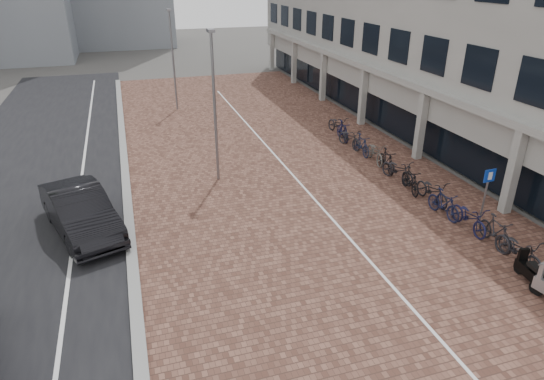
{
  "coord_description": "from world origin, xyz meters",
  "views": [
    {
      "loc": [
        -4.63,
        -8.7,
        8.54
      ],
      "look_at": [
        0.0,
        6.0,
        1.3
      ],
      "focal_mm": 31.07,
      "sensor_mm": 36.0,
      "label": 1
    }
  ],
  "objects": [
    {
      "name": "scooter_mid",
      "position": [
        6.18,
        0.04,
        0.48
      ],
      "size": [
        0.65,
        1.43,
        0.95
      ],
      "primitive_type": null,
      "rotation": [
        0.0,
        0.0,
        -0.16
      ],
      "color": "black",
      "rests_on": "ground"
    },
    {
      "name": "car_dark",
      "position": [
        -6.67,
        7.29,
        0.82
      ],
      "size": [
        3.22,
        5.28,
        1.64
      ],
      "primitive_type": "imported",
      "rotation": [
        0.0,
        0.0,
        0.32
      ],
      "color": "black",
      "rests_on": "ground"
    },
    {
      "name": "bike_row",
      "position": [
        6.52,
        7.9,
        0.52
      ],
      "size": [
        1.32,
        15.81,
        1.05
      ],
      "color": "black",
      "rests_on": "ground"
    },
    {
      "name": "street_asphalt",
      "position": [
        -9.0,
        12.0,
        0.01
      ],
      "size": [
        8.0,
        50.0,
        0.03
      ],
      "primitive_type": "cube",
      "color": "black",
      "rests_on": "ground"
    },
    {
      "name": "ground",
      "position": [
        0.0,
        0.0,
        0.0
      ],
      "size": [
        140.0,
        140.0,
        0.0
      ],
      "primitive_type": "plane",
      "color": "#474442",
      "rests_on": "ground"
    },
    {
      "name": "lamp_near",
      "position": [
        -1.13,
        10.41,
        3.19
      ],
      "size": [
        0.12,
        0.12,
        6.38
      ],
      "primitive_type": "cylinder",
      "color": "gray",
      "rests_on": "ground"
    },
    {
      "name": "parking_sign",
      "position": [
        7.16,
        3.4,
        1.49
      ],
      "size": [
        0.47,
        0.1,
        2.25
      ],
      "rotation": [
        0.0,
        0.0,
        0.06
      ],
      "color": "slate",
      "rests_on": "ground"
    },
    {
      "name": "curb",
      "position": [
        -5.1,
        12.0,
        0.07
      ],
      "size": [
        0.35,
        42.0,
        0.14
      ],
      "primitive_type": "cube",
      "color": "gray",
      "rests_on": "ground"
    },
    {
      "name": "parking_line",
      "position": [
        2.2,
        12.0,
        0.04
      ],
      "size": [
        0.1,
        30.0,
        0.0
      ],
      "primitive_type": "cube",
      "color": "white",
      "rests_on": "plaza_brick"
    },
    {
      "name": "plaza_brick",
      "position": [
        2.0,
        12.0,
        0.01
      ],
      "size": [
        14.5,
        42.0,
        0.04
      ],
      "primitive_type": "cube",
      "color": "brown",
      "rests_on": "ground"
    },
    {
      "name": "lamp_far",
      "position": [
        -1.42,
        22.69,
        3.14
      ],
      "size": [
        0.12,
        0.12,
        6.28
      ],
      "primitive_type": "cylinder",
      "color": "gray",
      "rests_on": "ground"
    },
    {
      "name": "lane_line",
      "position": [
        -7.0,
        12.0,
        0.02
      ],
      "size": [
        0.12,
        44.0,
        0.0
      ],
      "primitive_type": "cube",
      "color": "white",
      "rests_on": "street_asphalt"
    }
  ]
}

